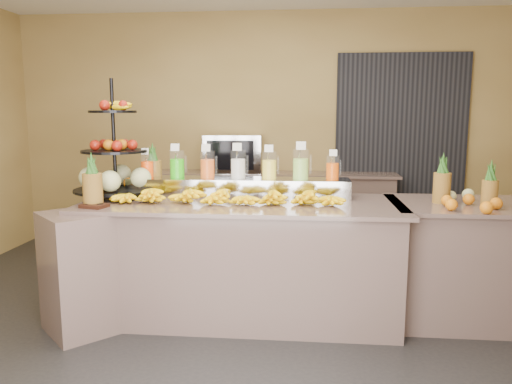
# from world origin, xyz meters

# --- Properties ---
(ground) EXTENTS (6.00, 6.00, 0.00)m
(ground) POSITION_xyz_m (0.00, 0.00, 0.00)
(ground) COLOR black
(ground) RESTS_ON ground
(room_envelope) EXTENTS (6.04, 5.02, 2.82)m
(room_envelope) POSITION_xyz_m (0.19, 0.79, 1.88)
(room_envelope) COLOR olive
(room_envelope) RESTS_ON ground
(buffet_counter) EXTENTS (2.75, 1.25, 0.93)m
(buffet_counter) POSITION_xyz_m (-0.12, 0.26, 0.47)
(buffet_counter) COLOR gray
(buffet_counter) RESTS_ON ground
(right_counter) EXTENTS (1.08, 0.88, 0.93)m
(right_counter) POSITION_xyz_m (1.70, 0.40, 0.47)
(right_counter) COLOR gray
(right_counter) RESTS_ON ground
(back_ledge) EXTENTS (3.10, 0.55, 0.93)m
(back_ledge) POSITION_xyz_m (0.00, 2.25, 0.47)
(back_ledge) COLOR gray
(back_ledge) RESTS_ON ground
(pitcher_tray) EXTENTS (1.85, 0.30, 0.15)m
(pitcher_tray) POSITION_xyz_m (-0.07, 0.58, 1.01)
(pitcher_tray) COLOR gray
(pitcher_tray) RESTS_ON buffet_counter
(juice_pitcher_orange_a) EXTENTS (0.11, 0.11, 0.26)m
(juice_pitcher_orange_a) POSITION_xyz_m (-0.85, 0.58, 1.17)
(juice_pitcher_orange_a) COLOR silver
(juice_pitcher_orange_a) RESTS_ON pitcher_tray
(juice_pitcher_green) EXTENTS (0.12, 0.13, 0.30)m
(juice_pitcher_green) POSITION_xyz_m (-0.59, 0.58, 1.18)
(juice_pitcher_green) COLOR silver
(juice_pitcher_green) RESTS_ON pitcher_tray
(juice_pitcher_orange_b) EXTENTS (0.12, 0.13, 0.30)m
(juice_pitcher_orange_b) POSITION_xyz_m (-0.33, 0.58, 1.18)
(juice_pitcher_orange_b) COLOR silver
(juice_pitcher_orange_b) RESTS_ON pitcher_tray
(juice_pitcher_milk) EXTENTS (0.13, 0.13, 0.31)m
(juice_pitcher_milk) POSITION_xyz_m (-0.07, 0.58, 1.18)
(juice_pitcher_milk) COLOR silver
(juice_pitcher_milk) RESTS_ON pitcher_tray
(juice_pitcher_lemon) EXTENTS (0.12, 0.13, 0.30)m
(juice_pitcher_lemon) POSITION_xyz_m (0.19, 0.58, 1.18)
(juice_pitcher_lemon) COLOR silver
(juice_pitcher_lemon) RESTS_ON pitcher_tray
(juice_pitcher_lime) EXTENTS (0.13, 0.14, 0.32)m
(juice_pitcher_lime) POSITION_xyz_m (0.45, 0.58, 1.19)
(juice_pitcher_lime) COLOR silver
(juice_pitcher_lime) RESTS_ON pitcher_tray
(juice_pitcher_orange_c) EXTENTS (0.11, 0.11, 0.26)m
(juice_pitcher_orange_c) POSITION_xyz_m (0.71, 0.58, 1.17)
(juice_pitcher_orange_c) COLOR silver
(juice_pitcher_orange_c) RESTS_ON pitcher_tray
(banana_heap) EXTENTS (1.81, 0.16, 0.15)m
(banana_heap) POSITION_xyz_m (-0.10, 0.24, 0.99)
(banana_heap) COLOR yellow
(banana_heap) RESTS_ON buffet_counter
(fruit_stand) EXTENTS (0.73, 0.73, 0.97)m
(fruit_stand) POSITION_xyz_m (-1.04, 0.48, 1.17)
(fruit_stand) COLOR black
(fruit_stand) RESTS_ON buffet_counter
(condiment_caddy) EXTENTS (0.21, 0.18, 0.03)m
(condiment_caddy) POSITION_xyz_m (-1.06, -0.04, 0.94)
(condiment_caddy) COLOR black
(condiment_caddy) RESTS_ON buffet_counter
(pineapple_left_a) EXTENTS (0.15, 0.15, 0.41)m
(pineapple_left_a) POSITION_xyz_m (-1.08, 0.01, 1.08)
(pineapple_left_a) COLOR brown
(pineapple_left_a) RESTS_ON buffet_counter
(pineapple_left_b) EXTENTS (0.15, 0.15, 0.44)m
(pineapple_left_b) POSITION_xyz_m (-0.83, 0.69, 1.10)
(pineapple_left_b) COLOR brown
(pineapple_left_b) RESTS_ON buffet_counter
(right_fruit_pile) EXTENTS (0.45, 0.43, 0.23)m
(right_fruit_pile) POSITION_xyz_m (1.69, 0.26, 1.00)
(right_fruit_pile) COLOR brown
(right_fruit_pile) RESTS_ON right_counter
(oven_warmer) EXTENTS (0.69, 0.50, 0.44)m
(oven_warmer) POSITION_xyz_m (-0.35, 2.25, 1.15)
(oven_warmer) COLOR gray
(oven_warmer) RESTS_ON back_ledge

